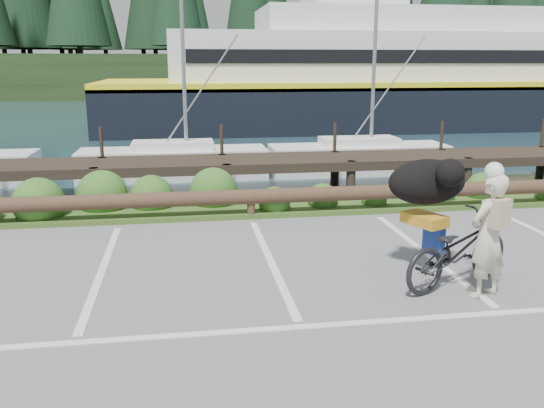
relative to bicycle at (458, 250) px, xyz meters
The scene contains 7 objects.
ground 2.57m from the bicycle, 166.60° to the right, with size 72.00×72.00×0.00m, color #5F5F62.
harbor_backdrop 77.91m from the bicycle, 91.51° to the left, with size 170.00×160.00×30.00m.
vegetation_strip 5.33m from the bicycle, 117.39° to the left, with size 34.00×1.60×0.10m, color #3D5B21.
log_rail 4.73m from the bicycle, 121.31° to the left, with size 32.00×0.30×0.60m, color #443021, non-canonical shape.
bicycle is the anchor object (origin of this frame).
cyclist 0.57m from the bicycle, 65.87° to the right, with size 0.62×0.41×1.70m, color beige.
dog 1.07m from the bicycle, 114.13° to the left, with size 1.16×0.57×0.67m, color black.
Camera 1 is at (-1.31, -6.60, 3.08)m, focal length 38.00 mm.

